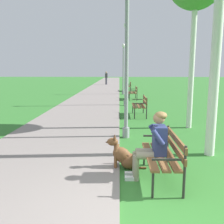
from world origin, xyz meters
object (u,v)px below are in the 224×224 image
Objects in this scene: park_bench_far at (134,92)px; lamp_post_mid at (126,64)px; park_bench_mid at (141,104)px; lamp_post_near at (127,56)px; dog_brown at (124,156)px; lamp_post_far at (123,68)px; pedestrian_distant at (106,78)px; park_bench_near at (165,152)px; person_seated_on_near_bench at (153,143)px; park_bench_furthest at (128,86)px.

lamp_post_mid reaches higher than park_bench_far.
lamp_post_near reaches higher than park_bench_mid.
lamp_post_far is (0.20, 15.03, 1.76)m from dog_brown.
dog_brown is at bearing -91.50° from lamp_post_mid.
pedestrian_distant is at bearing 93.69° from dog_brown.
park_bench_mid is 3.99m from lamp_post_near.
pedestrian_distant is at bearing 95.12° from park_bench_near.
park_bench_far is 1.20× the size of person_seated_on_near_bench.
lamp_post_near reaches higher than person_seated_on_near_bench.
pedestrian_distant is at bearing 96.88° from park_bench_mid.
park_bench_far is at bearing -79.28° from lamp_post_far.
lamp_post_near is (-0.63, 2.83, 1.83)m from park_bench_near.
person_seated_on_near_bench is at bearing -88.85° from lamp_post_far.
park_bench_furthest is 18.26m from person_seated_on_near_bench.
lamp_post_far is at bearing 91.15° from person_seated_on_near_bench.
park_bench_near is at bearing -33.24° from dog_brown.
lamp_post_far reaches higher than park_bench_near.
lamp_post_mid is at bearing 88.50° from dog_brown.
lamp_post_far is (-0.52, 15.50, 1.50)m from park_bench_near.
pedestrian_distant is (-2.54, 21.09, 0.33)m from park_bench_mid.
lamp_post_mid reaches higher than park_bench_furthest.
park_bench_near is at bearing -9.07° from person_seated_on_near_bench.
lamp_post_mid reaches higher than park_bench_mid.
park_bench_near is 6.30m from park_bench_mid.
dog_brown is (-0.51, 0.44, -0.42)m from person_seated_on_near_bench.
dog_brown is 0.21× the size of lamp_post_far.
lamp_post_near is 1.16× the size of lamp_post_far.
park_bench_near is at bearing -90.81° from park_bench_mid.
dog_brown is 15.13m from lamp_post_far.
person_seated_on_near_bench is at bearing -81.50° from lamp_post_near.
park_bench_furthest is at bearing 90.04° from park_bench_near.
park_bench_far is at bearing 85.49° from lamp_post_near.
dog_brown is at bearing -97.89° from park_bench_mid.
pedestrian_distant is at bearing 105.03° from park_bench_furthest.
park_bench_near is 12.17m from park_bench_far.
park_bench_furthest is at bearing 79.71° from lamp_post_far.
park_bench_furthest is 0.39× the size of lamp_post_far.
park_bench_far and park_bench_furthest have the same top height.
lamp_post_near is 6.56m from lamp_post_mid.
lamp_post_far is (-0.31, 15.47, 1.34)m from person_seated_on_near_bench.
dog_brown is at bearing -90.76° from lamp_post_far.
lamp_post_mid reaches higher than dog_brown.
park_bench_furthest is at bearing 91.15° from park_bench_far.
park_bench_near is 1.00× the size of park_bench_far.
park_bench_mid is 0.33× the size of lamp_post_near.
lamp_post_mid is (-0.28, 9.36, 1.59)m from person_seated_on_near_bench.
lamp_post_far is (0.11, 12.67, -0.32)m from lamp_post_near.
lamp_post_near is at bearing 98.50° from person_seated_on_near_bench.
lamp_post_far is (-0.61, 9.20, 1.50)m from park_bench_mid.
park_bench_near is 0.33× the size of lamp_post_near.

